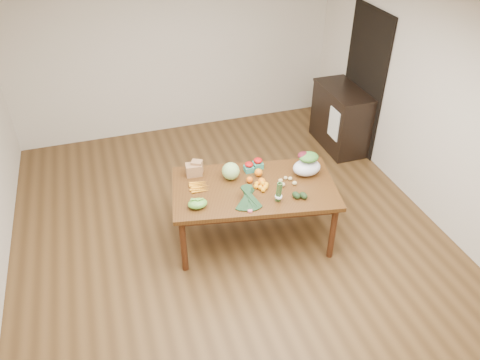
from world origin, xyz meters
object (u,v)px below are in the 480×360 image
object	(u,v)px
dining_table	(254,213)
cabbage	(231,171)
paper_bag	(194,169)
kale_bunch	(249,200)
asparagus_bundle	(279,192)
cabinet	(340,118)
mandarin_cluster	(263,184)
salad_bag	(307,165)

from	to	relation	value
dining_table	cabbage	world-z (taller)	cabbage
paper_bag	kale_bunch	size ratio (longest dim) A/B	0.59
dining_table	asparagus_bundle	world-z (taller)	asparagus_bundle
cabinet	kale_bunch	distance (m)	2.89
dining_table	kale_bunch	distance (m)	0.57
cabinet	mandarin_cluster	bearing A→B (deg)	-138.31
cabbage	kale_bunch	bearing A→B (deg)	-86.38
kale_bunch	mandarin_cluster	bearing A→B (deg)	56.08
asparagus_bundle	salad_bag	distance (m)	0.62
dining_table	cabinet	distance (m)	2.55
kale_bunch	salad_bag	bearing A→B (deg)	33.89
cabinet	paper_bag	bearing A→B (deg)	-154.86
dining_table	paper_bag	xyz separation A→B (m)	(-0.58, 0.43, 0.46)
mandarin_cluster	asparagus_bundle	size ratio (longest dim) A/B	0.72
salad_bag	asparagus_bundle	bearing A→B (deg)	-142.64
mandarin_cluster	kale_bunch	xyz separation A→B (m)	(-0.25, -0.25, 0.04)
cabinet	cabbage	size ratio (longest dim) A/B	5.11
mandarin_cluster	salad_bag	xyz separation A→B (m)	(0.57, 0.10, 0.08)
cabinet	asparagus_bundle	size ratio (longest dim) A/B	4.08
cabbage	cabinet	bearing A→B (deg)	32.83
dining_table	mandarin_cluster	xyz separation A→B (m)	(0.08, -0.05, 0.42)
mandarin_cluster	paper_bag	bearing A→B (deg)	144.11
kale_bunch	cabinet	bearing A→B (deg)	52.88
kale_bunch	paper_bag	bearing A→B (deg)	130.20
dining_table	cabbage	bearing A→B (deg)	141.62
paper_bag	kale_bunch	bearing A→B (deg)	-60.54
mandarin_cluster	asparagus_bundle	bearing A→B (deg)	-75.45
cabinet	dining_table	bearing A→B (deg)	-140.36
cabbage	salad_bag	xyz separation A→B (m)	(0.85, -0.18, 0.03)
mandarin_cluster	cabinet	bearing A→B (deg)	41.69
cabinet	mandarin_cluster	xyz separation A→B (m)	(-1.88, -1.67, 0.32)
asparagus_bundle	kale_bunch	bearing A→B (deg)	-174.21
mandarin_cluster	dining_table	bearing A→B (deg)	150.36
salad_bag	cabbage	bearing A→B (deg)	167.91
cabinet	asparagus_bundle	world-z (taller)	asparagus_bundle
cabinet	kale_bunch	world-z (taller)	cabinet
cabbage	salad_bag	world-z (taller)	salad_bag
mandarin_cluster	asparagus_bundle	xyz separation A→B (m)	(0.07, -0.28, 0.08)
asparagus_bundle	paper_bag	bearing A→B (deg)	144.81
paper_bag	cabbage	size ratio (longest dim) A/B	1.19
cabinet	paper_bag	world-z (taller)	cabinet
cabinet	cabbage	xyz separation A→B (m)	(-2.16, -1.39, 0.38)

